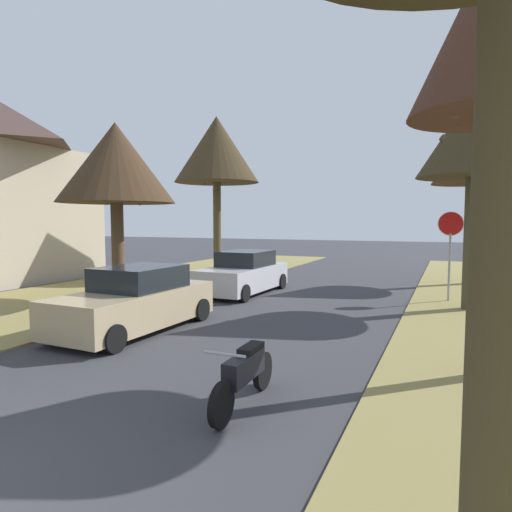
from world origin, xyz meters
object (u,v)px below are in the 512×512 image
Objects in this scene: street_tree_right_mid_b at (476,135)px; street_tree_right_far at (474,155)px; parked_sedan_tan at (136,301)px; parked_sedan_silver at (244,274)px; street_tree_left_mid_a at (116,164)px; street_tree_right_mid_a at (500,23)px; stop_sign_far at (450,236)px; street_tree_left_mid_b at (217,151)px; parked_motorcycle at (245,373)px.

street_tree_right_mid_b is 0.97× the size of street_tree_right_far.
parked_sedan_tan is 1.00× the size of parked_sedan_silver.
parked_sedan_tan is at bearing -141.88° from street_tree_right_mid_b.
street_tree_left_mid_a is 5.92m from parked_sedan_silver.
street_tree_right_mid_a is 1.67× the size of parked_sedan_tan.
street_tree_right_far is at bearing 80.54° from stop_sign_far.
parked_sedan_tan and parked_sedan_silver have the same top height.
stop_sign_far is 0.45× the size of street_tree_right_mid_b.
street_tree_right_mid_a is at bearing -43.72° from street_tree_left_mid_b.
street_tree_right_far is at bearing 9.53° from street_tree_left_mid_b.
stop_sign_far is at bearing -99.46° from street_tree_right_far.
parked_sedan_silver reaches higher than parked_motorcycle.
street_tree_right_far reaches higher than street_tree_left_mid_a.
street_tree_right_mid_b is at bearing 69.92° from parked_motorcycle.
street_tree_left_mid_a is (-10.63, 3.12, -1.35)m from street_tree_right_mid_a.
street_tree_left_mid_a is (-10.61, -3.20, -0.68)m from street_tree_right_mid_b.
street_tree_right_mid_b is (0.59, -1.27, 3.03)m from stop_sign_far.
stop_sign_far is at bearing 8.42° from parked_sedan_silver.
street_tree_left_mid_a reaches higher than parked_sedan_tan.
street_tree_left_mid_a is at bearing -87.85° from street_tree_left_mid_b.
parked_motorcycle is (-3.29, -8.99, -4.74)m from street_tree_right_mid_b.
street_tree_right_mid_a is at bearing -16.37° from street_tree_left_mid_a.
street_tree_right_far reaches higher than parked_sedan_silver.
parked_sedan_tan is at bearing -43.49° from street_tree_left_mid_a.
street_tree_right_far is at bearing 56.76° from parked_sedan_tan.
street_tree_right_far is 0.89× the size of street_tree_left_mid_b.
stop_sign_far is 0.67× the size of parked_sedan_silver.
stop_sign_far reaches higher than parked_sedan_silver.
street_tree_right_mid_b is 0.87× the size of street_tree_left_mid_b.
street_tree_left_mid_b reaches higher than stop_sign_far.
stop_sign_far is 5.77m from street_tree_right_far.
street_tree_left_mid_b is (-10.90, 10.43, 0.16)m from street_tree_right_mid_a.
street_tree_left_mid_a is 10.18m from parked_motorcycle.
street_tree_right_mid_a is 1.10× the size of street_tree_right_far.
street_tree_left_mid_b is 7.34m from parked_sedan_silver.
street_tree_right_mid_a is at bearing -2.35° from parked_sedan_tan.
parked_sedan_tan is 6.23m from parked_sedan_silver.
street_tree_right_far is (0.19, 5.97, 0.23)m from street_tree_right_mid_b.
street_tree_right_mid_a is at bearing -89.82° from street_tree_right_mid_b.
street_tree_right_mid_b is 3.22× the size of parked_motorcycle.
parked_sedan_silver is at bearing 115.29° from parked_motorcycle.
street_tree_right_mid_b is 1.13× the size of street_tree_left_mid_a.
street_tree_left_mid_a is 1.31× the size of parked_sedan_silver.
street_tree_left_mid_b is 3.70× the size of parked_motorcycle.
parked_sedan_tan is at bearing -123.24° from street_tree_right_far.
parked_sedan_tan is (-7.65, -6.00, -4.50)m from street_tree_right_mid_b.
parked_motorcycle is at bearing -104.73° from stop_sign_far.
parked_motorcycle is (4.35, -9.21, -0.24)m from parked_sedan_silver.
parked_motorcycle is (-2.70, -10.25, -1.71)m from stop_sign_far.
parked_sedan_tan is at bearing -90.12° from parked_sedan_silver.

